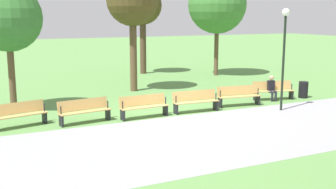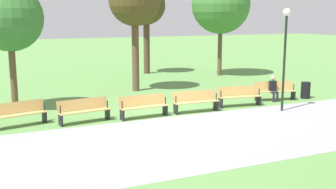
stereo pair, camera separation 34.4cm
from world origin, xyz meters
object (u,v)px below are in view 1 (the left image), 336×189
(bench_1, at_px, (238,95))
(tree_3, at_px, (217,5))
(person_seated, at_px, (272,87))
(bench_0, at_px, (273,90))
(bench_3, at_px, (144,106))
(bench_2, at_px, (195,101))
(tree_0, at_px, (8,18))
(trash_bin, at_px, (303,90))
(bench_4, at_px, (84,110))
(lamp_post, at_px, (284,41))
(bench_5, at_px, (19,114))
(tree_2, at_px, (143,7))
(tree_1, at_px, (133,1))

(bench_1, distance_m, tree_3, 10.68)
(person_seated, height_order, tree_3, tree_3)
(bench_0, height_order, bench_3, same)
(bench_2, bearing_deg, person_seated, -170.51)
(bench_2, relative_size, tree_0, 0.38)
(bench_0, relative_size, trash_bin, 2.54)
(bench_4, bearing_deg, lamp_post, 161.37)
(bench_5, relative_size, tree_2, 0.34)
(person_seated, height_order, tree_1, tree_1)
(bench_2, bearing_deg, tree_0, -23.96)
(bench_0, distance_m, tree_0, 12.34)
(tree_0, relative_size, tree_2, 0.88)
(bench_5, bearing_deg, tree_0, -105.30)
(tree_0, xyz_separation_m, tree_3, (-13.54, -5.57, 0.83))
(bench_3, distance_m, tree_1, 7.42)
(bench_2, bearing_deg, lamp_post, 161.83)
(bench_5, bearing_deg, bench_2, 161.46)
(bench_4, relative_size, tree_3, 0.31)
(bench_0, relative_size, tree_3, 0.31)
(bench_1, height_order, bench_2, same)
(person_seated, distance_m, tree_0, 12.17)
(bench_2, bearing_deg, bench_5, -2.62)
(bench_4, xyz_separation_m, tree_2, (-7.23, -11.77, 4.11))
(bench_0, relative_size, tree_2, 0.34)
(bench_0, bearing_deg, tree_0, -0.41)
(bench_5, bearing_deg, bench_3, 158.82)
(bench_5, distance_m, person_seated, 11.46)
(bench_2, relative_size, tree_2, 0.33)
(tree_2, bearing_deg, bench_5, 49.96)
(bench_3, height_order, bench_4, same)
(bench_2, relative_size, bench_4, 0.99)
(bench_1, height_order, lamp_post, lamp_post)
(tree_1, bearing_deg, person_seated, 133.49)
(bench_1, height_order, tree_0, tree_0)
(bench_5, bearing_deg, tree_3, -161.73)
(bench_0, relative_size, person_seated, 1.70)
(tree_0, bearing_deg, bench_0, 166.32)
(tree_0, relative_size, trash_bin, 6.59)
(trash_bin, bearing_deg, bench_4, 0.83)
(person_seated, relative_size, tree_1, 0.19)
(tree_2, bearing_deg, bench_2, 78.01)
(tree_1, distance_m, trash_bin, 9.75)
(tree_2, height_order, tree_3, tree_3)
(bench_4, distance_m, tree_1, 8.16)
(bench_3, relative_size, lamp_post, 0.47)
(trash_bin, bearing_deg, bench_3, 2.48)
(bench_4, xyz_separation_m, tree_1, (-4.15, -5.60, 4.25))
(lamp_post, xyz_separation_m, trash_bin, (-2.83, -1.70, -2.56))
(tree_0, bearing_deg, bench_4, 124.29)
(bench_2, height_order, trash_bin, bench_2)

